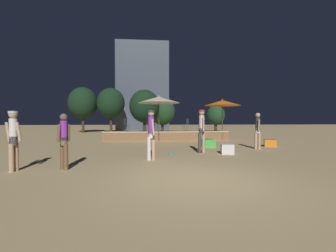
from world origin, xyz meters
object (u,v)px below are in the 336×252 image
Objects in this scene: person_1 at (151,131)px; person_4 at (202,128)px; cube_seat_2 at (270,143)px; background_tree_0 at (83,103)px; cube_seat_0 at (227,149)px; bistro_chair_1 at (154,123)px; patio_umbrella_0 at (222,103)px; person_2 at (13,137)px; person_3 at (64,140)px; background_tree_4 at (144,106)px; frisbee_disc at (171,154)px; background_tree_2 at (111,103)px; bistro_chair_0 at (126,123)px; person_0 at (258,129)px; patio_umbrella_1 at (159,100)px; cube_seat_1 at (208,143)px; bistro_chair_2 at (149,123)px; bistro_chair_3 at (187,123)px; background_tree_3 at (162,111)px; background_tree_1 at (216,115)px.

person_4 is at bearing -166.96° from person_1.
background_tree_0 reaches higher than cube_seat_2.
bistro_chair_1 reaches higher than cube_seat_0.
patio_umbrella_0 is 3.25× the size of bistro_chair_1.
background_tree_0 is (-7.48, 18.04, 2.33)m from person_1.
person_1 is 4.14m from person_2.
person_1 is 2.00× the size of bistro_chair_1.
background_tree_4 is at bearing 117.17° from person_3.
patio_umbrella_0 is 7.92m from background_tree_4.
background_tree_2 is at bearing 107.56° from frisbee_disc.
background_tree_2 is (-6.47, 15.74, 2.20)m from person_4.
patio_umbrella_0 is 7.11m from bistro_chair_0.
person_3 is 0.32× the size of background_tree_0.
bistro_chair_0 is at bearing -58.65° from background_tree_0.
person_0 is 8.79m from person_3.
patio_umbrella_1 reaches higher than person_0.
cube_seat_0 is at bearing 42.93° from person_0.
cube_seat_1 is at bearing -56.07° from patio_umbrella_1.
person_2 is 1.89× the size of bistro_chair_0.
person_2 is 0.33× the size of background_tree_0.
frisbee_disc is at bearing -135.07° from bistro_chair_0.
patio_umbrella_0 reaches higher than cube_seat_2.
person_1 is at bearing -67.49° from background_tree_0.
patio_umbrella_0 reaches higher than person_0.
cube_seat_0 is 7.58m from bistro_chair_2.
person_0 is at bearing 17.22° from frisbee_disc.
person_4 is (6.10, 3.01, 0.15)m from person_2.
bistro_chair_3 reaches higher than cube_seat_1.
patio_umbrella_0 is 4.99m from cube_seat_1.
patio_umbrella_1 is at bearing 153.21° from bistro_chair_1.
background_tree_3 is at bearing 88.01° from frisbee_disc.
patio_umbrella_0 is 4.92× the size of cube_seat_0.
cube_seat_1 is 0.96× the size of cube_seat_2.
cube_seat_1 is 0.15× the size of background_tree_2.
frisbee_disc is (-4.28, -6.20, -2.63)m from patio_umbrella_0.
cube_seat_1 reaches higher than frisbee_disc.
background_tree_1 is (6.54, 5.44, 0.71)m from bistro_chair_2.
person_3 is at bearing -75.74° from background_tree_0.
patio_umbrella_1 reaches higher than bistro_chair_0.
background_tree_4 is (-0.41, 5.06, 1.52)m from bistro_chair_2.
background_tree_2 reaches higher than cube_seat_2.
patio_umbrella_0 is 0.69× the size of background_tree_4.
patio_umbrella_0 is 1.01× the size of background_tree_1.
bistro_chair_2 is (-5.18, 0.55, -1.46)m from patio_umbrella_0.
background_tree_2 reaches higher than person_4.
person_3 is 0.86× the size of person_4.
bistro_chair_1 is (-0.32, 1.76, -1.62)m from patio_umbrella_1.
person_3 is 15.94m from background_tree_3.
background_tree_0 is at bearing 166.83° from background_tree_2.
bistro_chair_0 is at bearing -73.83° from background_tree_2.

